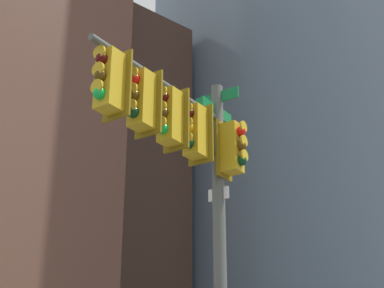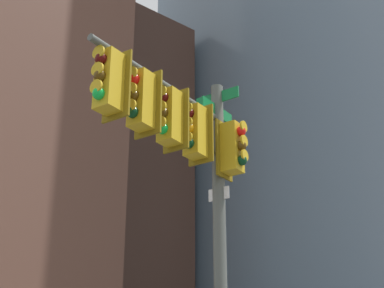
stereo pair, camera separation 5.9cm
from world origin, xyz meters
The scene contains 4 objects.
signal_pole_assembly centered at (-1.18, -0.64, 5.02)m, with size 4.06×1.53×7.06m.
building_brick_midblock centered at (14.46, 39.43, 17.96)m, with size 23.84×16.01×35.92m, color #4C3328.
building_glass_tower centered at (44.21, 22.82, 40.32)m, with size 33.62×33.43×80.64m, color #7A99B2.
building_brick_farside centered at (49.13, 27.06, 15.20)m, with size 17.96×18.43×30.40m, color #4C3328.
Camera 2 is at (-7.38, -8.06, 1.42)m, focal length 54.26 mm.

